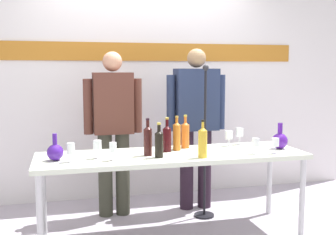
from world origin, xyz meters
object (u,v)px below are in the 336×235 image
(decanter_blue_right, at_px, (280,140))
(wine_bottle_1, at_px, (203,142))
(wine_bottle_2, at_px, (159,143))
(wine_glass_right_2, at_px, (240,133))
(wine_glass_left_0, at_px, (71,149))
(wine_glass_right_0, at_px, (229,135))
(wine_glass_right_3, at_px, (256,143))
(wine_bottle_5, at_px, (148,140))
(microphone_stand, at_px, (205,167))
(wine_glass_left_1, at_px, (97,145))
(wine_glass_left_2, at_px, (113,148))
(wine_bottle_0, at_px, (185,134))
(wine_bottle_4, at_px, (177,135))
(decanter_blue_left, at_px, (55,152))
(wine_glass_right_1, at_px, (275,143))
(display_table, at_px, (172,160))
(presenter_right, at_px, (196,118))
(wine_bottle_3, at_px, (167,137))
(presenter_left, at_px, (113,124))

(decanter_blue_right, height_order, wine_bottle_1, wine_bottle_1)
(wine_bottle_2, relative_size, wine_glass_right_2, 1.82)
(wine_glass_left_0, xyz_separation_m, wine_glass_right_0, (1.47, 0.34, 0.00))
(wine_glass_right_3, bearing_deg, wine_bottle_5, 169.83)
(wine_bottle_1, relative_size, microphone_stand, 0.21)
(wine_glass_left_1, xyz_separation_m, wine_glass_right_0, (1.26, 0.26, -0.01))
(wine_bottle_1, height_order, wine_bottle_2, wine_bottle_1)
(wine_glass_left_0, relative_size, wine_glass_left_2, 1.03)
(wine_bottle_0, relative_size, microphone_stand, 0.20)
(wine_bottle_2, relative_size, wine_glass_left_0, 1.92)
(wine_bottle_4, height_order, wine_glass_left_1, wine_bottle_4)
(wine_glass_right_3, bearing_deg, wine_glass_left_1, 173.66)
(wine_bottle_5, bearing_deg, wine_glass_left_2, -159.05)
(decanter_blue_left, xyz_separation_m, wine_glass_right_1, (1.84, -0.18, 0.02))
(decanter_blue_right, xyz_separation_m, microphone_stand, (-0.58, 0.42, -0.31))
(wine_glass_right_3, height_order, microphone_stand, microphone_stand)
(display_table, bearing_deg, wine_glass_right_3, -15.68)
(decanter_blue_left, xyz_separation_m, wine_bottle_1, (1.17, -0.19, 0.06))
(wine_glass_left_0, bearing_deg, decanter_blue_left, 145.46)
(wine_bottle_0, distance_m, wine_glass_right_0, 0.43)
(wine_bottle_2, bearing_deg, wine_glass_right_1, -5.11)
(display_table, bearing_deg, wine_glass_right_1, -14.47)
(wine_bottle_4, relative_size, microphone_stand, 0.21)
(wine_bottle_2, height_order, wine_glass_right_2, wine_bottle_2)
(presenter_right, distance_m, wine_bottle_0, 0.51)
(wine_glass_left_2, height_order, wine_glass_right_3, wine_glass_left_2)
(wine_bottle_1, xyz_separation_m, wine_bottle_4, (-0.12, 0.36, 0.00))
(decanter_blue_left, relative_size, wine_bottle_4, 0.70)
(presenter_right, xyz_separation_m, wine_glass_right_2, (0.31, -0.39, -0.11))
(wine_glass_left_2, bearing_deg, wine_bottle_0, 27.18)
(wine_glass_right_3, bearing_deg, wine_bottle_4, 151.94)
(presenter_right, height_order, wine_glass_right_2, presenter_right)
(wine_bottle_4, distance_m, wine_glass_left_2, 0.67)
(display_table, xyz_separation_m, wine_bottle_1, (0.20, -0.22, 0.19))
(wine_bottle_3, height_order, wine_glass_left_2, wine_bottle_3)
(decanter_blue_right, bearing_deg, wine_glass_left_0, -177.45)
(display_table, distance_m, microphone_stand, 0.60)
(wine_bottle_1, distance_m, microphone_stand, 0.74)
(wine_glass_right_0, bearing_deg, wine_glass_right_2, 18.84)
(display_table, distance_m, presenter_right, 0.83)
(wine_bottle_2, bearing_deg, wine_bottle_1, -14.87)
(wine_bottle_2, height_order, wine_glass_right_1, wine_bottle_2)
(wine_bottle_0, bearing_deg, display_table, -129.94)
(wine_glass_right_2, bearing_deg, wine_glass_left_1, -167.63)
(decanter_blue_right, height_order, wine_bottle_2, wine_bottle_2)
(wine_bottle_4, bearing_deg, wine_glass_right_3, -28.06)
(decanter_blue_right, bearing_deg, wine_glass_left_1, -179.75)
(wine_bottle_3, distance_m, wine_glass_right_0, 0.65)
(wine_bottle_1, relative_size, wine_bottle_5, 0.99)
(display_table, distance_m, presenter_left, 0.82)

